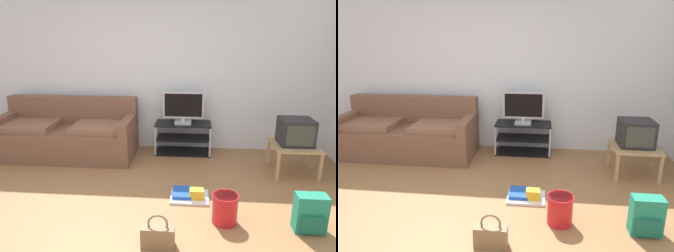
# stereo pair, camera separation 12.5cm
# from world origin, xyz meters

# --- Properties ---
(ground_plane) EXTENTS (9.00, 9.80, 0.02)m
(ground_plane) POSITION_xyz_m (0.00, 0.00, -0.01)
(ground_plane) COLOR olive
(wall_back) EXTENTS (9.00, 0.10, 2.70)m
(wall_back) POSITION_xyz_m (0.00, 2.45, 1.35)
(wall_back) COLOR silver
(wall_back) RESTS_ON ground_plane
(couch) EXTENTS (2.11, 0.88, 0.89)m
(couch) POSITION_xyz_m (-1.11, 1.90, 0.33)
(couch) COLOR brown
(couch) RESTS_ON ground_plane
(tv_stand) EXTENTS (0.89, 0.43, 0.49)m
(tv_stand) POSITION_xyz_m (0.69, 2.16, 0.25)
(tv_stand) COLOR black
(tv_stand) RESTS_ON ground_plane
(flat_tv) EXTENTS (0.65, 0.22, 0.51)m
(flat_tv) POSITION_xyz_m (0.69, 2.14, 0.75)
(flat_tv) COLOR #B2B2B7
(flat_tv) RESTS_ON tv_stand
(side_table) EXTENTS (0.59, 0.59, 0.42)m
(side_table) POSITION_xyz_m (2.24, 1.49, 0.36)
(side_table) COLOR tan
(side_table) RESTS_ON ground_plane
(crt_tv) EXTENTS (0.43, 0.39, 0.35)m
(crt_tv) POSITION_xyz_m (2.24, 1.51, 0.59)
(crt_tv) COLOR #232326
(crt_tv) RESTS_ON side_table
(backpack) EXTENTS (0.29, 0.23, 0.38)m
(backpack) POSITION_xyz_m (2.00, 0.14, 0.19)
(backpack) COLOR #238466
(backpack) RESTS_ON ground_plane
(handbag) EXTENTS (0.30, 0.13, 0.33)m
(handbag) POSITION_xyz_m (0.56, -0.23, 0.11)
(handbag) COLOR olive
(handbag) RESTS_ON ground_plane
(cleaning_bucket) EXTENTS (0.27, 0.27, 0.31)m
(cleaning_bucket) POSITION_xyz_m (1.19, 0.21, 0.16)
(cleaning_bucket) COLOR red
(cleaning_bucket) RESTS_ON ground_plane
(floor_tray) EXTENTS (0.44, 0.35, 0.14)m
(floor_tray) POSITION_xyz_m (0.83, 0.66, 0.04)
(floor_tray) COLOR silver
(floor_tray) RESTS_ON ground_plane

